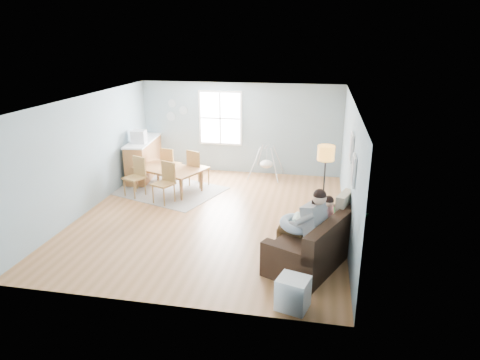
% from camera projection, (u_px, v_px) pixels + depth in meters
% --- Properties ---
extents(room, '(8.40, 9.40, 3.90)m').
position_uv_depth(room, '(210.00, 112.00, 9.17)').
color(room, '#9D6538').
extents(window, '(1.32, 0.08, 1.62)m').
position_uv_depth(window, '(220.00, 118.00, 12.75)').
color(window, white).
rests_on(window, room).
extents(pictures, '(0.05, 1.34, 0.74)m').
position_uv_depth(pictures, '(353.00, 158.00, 7.85)').
color(pictures, white).
rests_on(pictures, room).
extents(wall_plates, '(0.67, 0.02, 0.66)m').
position_uv_depth(wall_plates, '(175.00, 111.00, 12.94)').
color(wall_plates, '#A6BAC7').
rests_on(wall_plates, room).
extents(sofa, '(1.90, 2.56, 0.95)m').
position_uv_depth(sofa, '(320.00, 242.00, 7.96)').
color(sofa, black).
rests_on(sofa, room).
extents(green_throw, '(1.36, 1.29, 0.04)m').
position_uv_depth(green_throw, '(334.00, 214.00, 8.53)').
color(green_throw, '#125119').
rests_on(green_throw, sofa).
extents(beige_pillow, '(0.35, 0.61, 0.59)m').
position_uv_depth(beige_pillow, '(344.00, 208.00, 8.14)').
color(beige_pillow, tan).
rests_on(beige_pillow, sofa).
extents(father, '(1.11, 0.84, 1.51)m').
position_uv_depth(father, '(306.00, 223.00, 7.63)').
color(father, gray).
rests_on(father, sofa).
extents(nursing_pillow, '(0.87, 0.86, 0.26)m').
position_uv_depth(nursing_pillow, '(297.00, 224.00, 7.75)').
color(nursing_pillow, silver).
rests_on(nursing_pillow, father).
extents(infant, '(0.20, 0.44, 0.16)m').
position_uv_depth(infant, '(298.00, 218.00, 7.75)').
color(infant, white).
rests_on(infant, nursing_pillow).
extents(toddler, '(0.64, 0.49, 0.95)m').
position_uv_depth(toddler, '(322.00, 214.00, 8.03)').
color(toddler, silver).
rests_on(toddler, sofa).
extents(floor_lamp, '(0.36, 0.36, 1.78)m').
position_uv_depth(floor_lamp, '(326.00, 160.00, 9.11)').
color(floor_lamp, black).
rests_on(floor_lamp, room).
extents(storage_cube, '(0.56, 0.52, 0.51)m').
position_uv_depth(storage_cube, '(292.00, 293.00, 6.52)').
color(storage_cube, white).
rests_on(storage_cube, room).
extents(rug, '(3.22, 2.83, 0.01)m').
position_uv_depth(rug, '(168.00, 190.00, 11.59)').
color(rug, gray).
rests_on(rug, room).
extents(dining_table, '(2.03, 1.61, 0.63)m').
position_uv_depth(dining_table, '(168.00, 180.00, 11.49)').
color(dining_table, brown).
rests_on(dining_table, rug).
extents(chair_sw, '(0.61, 0.61, 1.02)m').
position_uv_depth(chair_sw, '(137.00, 174.00, 11.09)').
color(chair_sw, olive).
rests_on(chair_sw, rug).
extents(chair_se, '(0.61, 0.61, 1.02)m').
position_uv_depth(chair_se, '(166.00, 179.00, 10.63)').
color(chair_se, olive).
rests_on(chair_se, rug).
extents(chair_nw, '(0.53, 0.53, 0.99)m').
position_uv_depth(chair_nw, '(169.00, 162.00, 12.18)').
color(chair_nw, olive).
rests_on(chair_nw, rug).
extents(chair_ne, '(0.63, 0.63, 1.04)m').
position_uv_depth(chair_ne, '(196.00, 166.00, 11.71)').
color(chair_ne, olive).
rests_on(chair_ne, rug).
extents(counter, '(0.80, 2.05, 1.12)m').
position_uv_depth(counter, '(144.00, 158.00, 12.57)').
color(counter, brown).
rests_on(counter, room).
extents(monitor, '(0.43, 0.41, 0.36)m').
position_uv_depth(monitor, '(139.00, 137.00, 11.97)').
color(monitor, silver).
rests_on(monitor, counter).
extents(baby_swing, '(1.02, 1.03, 0.95)m').
position_uv_depth(baby_swing, '(267.00, 164.00, 12.54)').
color(baby_swing, silver).
rests_on(baby_swing, room).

